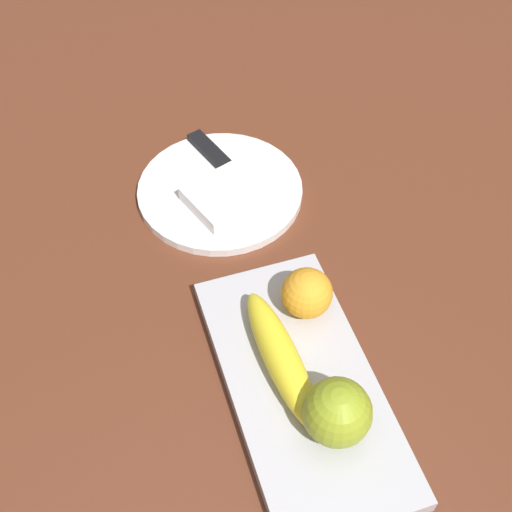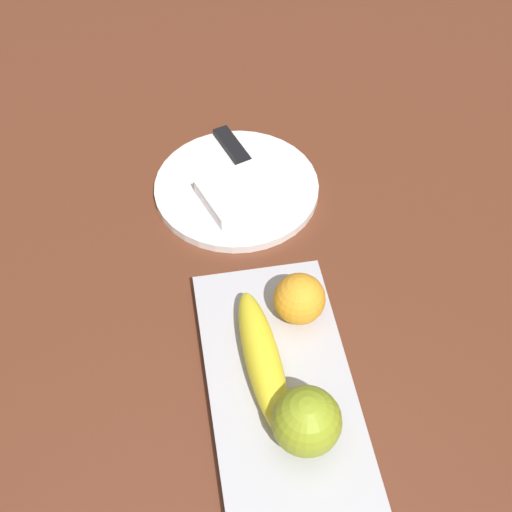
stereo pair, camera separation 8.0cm
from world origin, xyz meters
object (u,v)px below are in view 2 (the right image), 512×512
Objects in this scene: fruit_tray at (281,391)px; knife at (237,153)px; folded_napkin at (239,194)px; banana at (263,359)px; apple at (306,421)px; dinner_plate at (237,188)px; orange_near_apple at (299,299)px.

fruit_tray is 1.99× the size of knife.
folded_napkin is (-0.32, 0.00, 0.01)m from fruit_tray.
banana is 0.29m from folded_napkin.
fruit_tray is 1.81× the size of banana.
folded_napkin is 0.10m from knife.
apple is at bearing -17.27° from knife.
fruit_tray is 0.35m from dinner_plate.
banana is at bearing -2.97° from dinner_plate.
dinner_plate is at bearing 180.00° from folded_napkin.
orange_near_apple is 0.36× the size of knife.
apple is 0.74× the size of folded_napkin.
knife is at bearing 171.18° from dinner_plate.
apple is 0.10m from banana.
folded_napkin is at bearing 180.00° from fruit_tray.
folded_napkin is (-0.38, -0.01, -0.04)m from apple.
apple is 0.16m from orange_near_apple.
apple is 0.38m from folded_napkin.
fruit_tray reaches higher than dinner_plate.
dinner_plate is (-0.41, -0.01, -0.05)m from apple.
folded_napkin reaches higher than fruit_tray.
folded_napkin reaches higher than dinner_plate.
orange_near_apple is (-0.07, 0.06, 0.01)m from banana.
dinner_plate is at bearing -170.79° from orange_near_apple.
banana is at bearing -161.98° from apple.
dinner_plate is 1.39× the size of knife.
folded_napkin is (-0.22, -0.04, -0.03)m from orange_near_apple.
banana reaches higher than fruit_tray.
fruit_tray is 0.05m from banana.
apple is at bearing 11.52° from fruit_tray.
banana is at bearing -39.42° from orange_near_apple.
banana reaches higher than folded_napkin.
folded_napkin is at bearing -169.53° from orange_near_apple.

